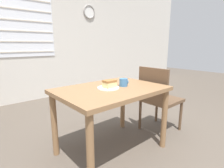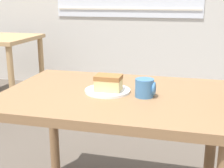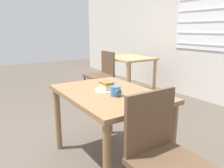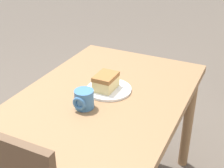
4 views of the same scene
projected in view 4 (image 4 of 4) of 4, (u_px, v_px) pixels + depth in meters
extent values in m
plane|color=brown|center=(33.00, 165.00, 2.06)|extent=(14.00, 14.00, 0.00)
cube|color=olive|center=(105.00, 97.00, 1.49)|extent=(1.07, 0.75, 0.04)
cylinder|color=olive|center=(95.00, 98.00, 2.17)|extent=(0.06, 0.06, 0.66)
cylinder|color=olive|center=(188.00, 122.00, 1.92)|extent=(0.06, 0.06, 0.66)
cylinder|color=white|center=(109.00, 89.00, 1.51)|extent=(0.22, 0.22, 0.01)
cube|color=#E0C67F|center=(106.00, 84.00, 1.49)|extent=(0.12, 0.09, 0.05)
cube|color=#936033|center=(106.00, 77.00, 1.48)|extent=(0.12, 0.09, 0.02)
cylinder|color=teal|center=(84.00, 99.00, 1.36)|extent=(0.09, 0.09, 0.08)
torus|color=teal|center=(79.00, 104.00, 1.33)|extent=(0.02, 0.06, 0.06)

